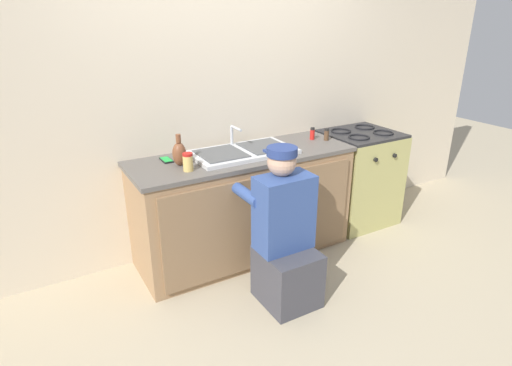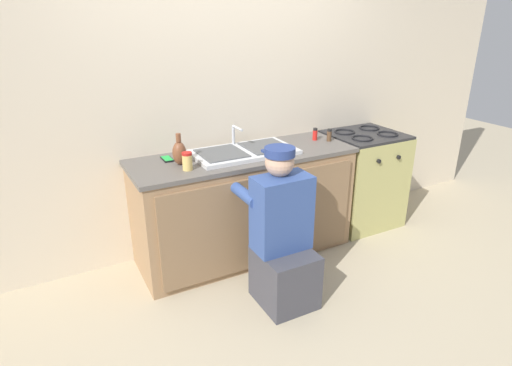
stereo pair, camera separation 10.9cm
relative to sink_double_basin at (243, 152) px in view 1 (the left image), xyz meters
The scene contains 12 objects.
ground_plane 0.94m from the sink_double_basin, 90.00° to the right, with size 12.00×12.00×0.00m, color tan.
back_wall 0.50m from the sink_double_basin, 90.00° to the left, with size 6.00×0.10×2.50m, color beige.
counter_cabinet 0.47m from the sink_double_basin, 90.00° to the right, with size 1.75×0.62×0.84m.
countertop 0.04m from the sink_double_basin, 90.00° to the right, with size 1.79×0.62×0.03m, color #5B5651.
sink_double_basin is the anchor object (origin of this frame).
stove_range 1.31m from the sink_double_basin, ahead, with size 0.65×0.62×0.89m.
plumber_person 0.82m from the sink_double_basin, 94.79° to the right, with size 0.42×0.61×1.10m.
cell_phone 0.59m from the sink_double_basin, 166.17° to the left, with size 0.07×0.14×0.01m.
spice_bottle_pepper 0.80m from the sink_double_basin, ahead, with size 0.04×0.04×0.10m.
condiment_jar 0.53m from the sink_double_basin, 164.29° to the right, with size 0.07×0.07×0.13m.
vase_decorative 0.52m from the sink_double_basin, behind, with size 0.10×0.10×0.23m.
spice_bottle_red 0.72m from the sink_double_basin, ahead, with size 0.04×0.04×0.10m.
Camera 1 is at (-1.50, -2.49, 1.90)m, focal length 30.00 mm.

